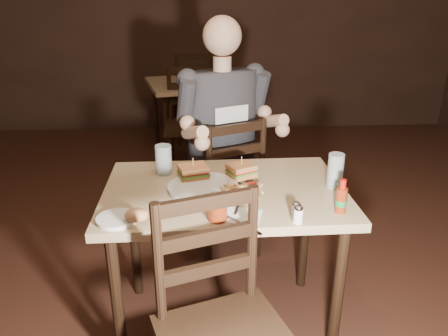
{
  "coord_description": "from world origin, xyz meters",
  "views": [
    {
      "loc": [
        -0.02,
        -1.76,
        1.6
      ],
      "look_at": [
        0.07,
        0.08,
        0.85
      ],
      "focal_mm": 35.0,
      "sensor_mm": 36.0,
      "label": 1
    }
  ],
  "objects_px": {
    "bg_chair_near": "(191,126)",
    "glass_right": "(335,171)",
    "syrup_dispenser": "(218,208)",
    "bg_chair_far": "(193,97)",
    "diner": "(225,108)",
    "dinner_plate": "(203,188)",
    "main_table": "(225,207)",
    "bg_table": "(191,91)",
    "side_plate": "(117,220)",
    "chair_far": "(222,186)",
    "hot_sauce": "(342,196)",
    "glass_left": "(164,160)"
  },
  "relations": [
    {
      "from": "glass_left",
      "to": "syrup_dispenser",
      "type": "relative_size",
      "value": 1.4
    },
    {
      "from": "main_table",
      "to": "bg_table",
      "type": "distance_m",
      "value": 2.48
    },
    {
      "from": "glass_right",
      "to": "side_plate",
      "type": "distance_m",
      "value": 0.97
    },
    {
      "from": "bg_chair_near",
      "to": "side_plate",
      "type": "height_order",
      "value": "bg_chair_near"
    },
    {
      "from": "bg_chair_near",
      "to": "glass_left",
      "type": "distance_m",
      "value": 1.77
    },
    {
      "from": "glass_left",
      "to": "hot_sauce",
      "type": "distance_m",
      "value": 0.86
    },
    {
      "from": "glass_left",
      "to": "glass_right",
      "type": "distance_m",
      "value": 0.81
    },
    {
      "from": "main_table",
      "to": "dinner_plate",
      "type": "bearing_deg",
      "value": -173.49
    },
    {
      "from": "main_table",
      "to": "glass_left",
      "type": "distance_m",
      "value": 0.38
    },
    {
      "from": "bg_table",
      "to": "bg_chair_far",
      "type": "height_order",
      "value": "bg_chair_far"
    },
    {
      "from": "diner",
      "to": "chair_far",
      "type": "bearing_deg",
      "value": 90.0
    },
    {
      "from": "bg_table",
      "to": "bg_chair_far",
      "type": "relative_size",
      "value": 0.98
    },
    {
      "from": "glass_left",
      "to": "glass_right",
      "type": "xyz_separation_m",
      "value": [
        0.78,
        -0.2,
        0.01
      ]
    },
    {
      "from": "bg_table",
      "to": "bg_chair_near",
      "type": "bearing_deg",
      "value": -90.0
    },
    {
      "from": "hot_sauce",
      "to": "glass_right",
      "type": "bearing_deg",
      "value": 79.86
    },
    {
      "from": "diner",
      "to": "side_plate",
      "type": "relative_size",
      "value": 6.45
    },
    {
      "from": "chair_far",
      "to": "hot_sauce",
      "type": "xyz_separation_m",
      "value": [
        0.44,
        -0.95,
        0.38
      ]
    },
    {
      "from": "hot_sauce",
      "to": "side_plate",
      "type": "height_order",
      "value": "hot_sauce"
    },
    {
      "from": "bg_chair_near",
      "to": "glass_right",
      "type": "relative_size",
      "value": 6.08
    },
    {
      "from": "glass_right",
      "to": "glass_left",
      "type": "bearing_deg",
      "value": 165.65
    },
    {
      "from": "main_table",
      "to": "diner",
      "type": "height_order",
      "value": "diner"
    },
    {
      "from": "glass_right",
      "to": "syrup_dispenser",
      "type": "bearing_deg",
      "value": -153.0
    },
    {
      "from": "bg_chair_near",
      "to": "syrup_dispenser",
      "type": "xyz_separation_m",
      "value": [
        0.16,
        -2.21,
        0.33
      ]
    },
    {
      "from": "chair_far",
      "to": "dinner_plate",
      "type": "relative_size",
      "value": 3.0
    },
    {
      "from": "diner",
      "to": "side_plate",
      "type": "xyz_separation_m",
      "value": [
        -0.47,
        -0.93,
        -0.2
      ]
    },
    {
      "from": "bg_chair_far",
      "to": "hot_sauce",
      "type": "relative_size",
      "value": 6.95
    },
    {
      "from": "main_table",
      "to": "hot_sauce",
      "type": "xyz_separation_m",
      "value": [
        0.46,
        -0.25,
        0.16
      ]
    },
    {
      "from": "main_table",
      "to": "bg_chair_far",
      "type": "xyz_separation_m",
      "value": [
        -0.2,
        3.02,
        -0.18
      ]
    },
    {
      "from": "main_table",
      "to": "bg_table",
      "type": "xyz_separation_m",
      "value": [
        -0.2,
        2.47,
        0.0
      ]
    },
    {
      "from": "glass_left",
      "to": "diner",
      "type": "bearing_deg",
      "value": 54.93
    },
    {
      "from": "bg_chair_near",
      "to": "main_table",
      "type": "bearing_deg",
      "value": -85.57
    },
    {
      "from": "bg_chair_far",
      "to": "dinner_plate",
      "type": "height_order",
      "value": "bg_chair_far"
    },
    {
      "from": "bg_chair_far",
      "to": "syrup_dispenser",
      "type": "distance_m",
      "value": 3.33
    },
    {
      "from": "side_plate",
      "to": "chair_far",
      "type": "bearing_deg",
      "value": 65.23
    },
    {
      "from": "chair_far",
      "to": "syrup_dispenser",
      "type": "height_order",
      "value": "chair_far"
    },
    {
      "from": "syrup_dispenser",
      "to": "chair_far",
      "type": "bearing_deg",
      "value": 85.31
    },
    {
      "from": "hot_sauce",
      "to": "bg_table",
      "type": "bearing_deg",
      "value": 103.51
    },
    {
      "from": "bg_chair_near",
      "to": "side_plate",
      "type": "relative_size",
      "value": 6.28
    },
    {
      "from": "main_table",
      "to": "dinner_plate",
      "type": "relative_size",
      "value": 3.58
    },
    {
      "from": "bg_chair_far",
      "to": "glass_right",
      "type": "xyz_separation_m",
      "value": [
        0.7,
        -3.03,
        0.36
      ]
    },
    {
      "from": "chair_far",
      "to": "diner",
      "type": "distance_m",
      "value": 0.52
    },
    {
      "from": "glass_right",
      "to": "bg_table",
      "type": "bearing_deg",
      "value": 105.65
    },
    {
      "from": "bg_chair_far",
      "to": "diner",
      "type": "distance_m",
      "value": 2.43
    },
    {
      "from": "chair_far",
      "to": "main_table",
      "type": "bearing_deg",
      "value": 64.67
    },
    {
      "from": "bg_chair_near",
      "to": "side_plate",
      "type": "distance_m",
      "value": 2.23
    },
    {
      "from": "chair_far",
      "to": "hot_sauce",
      "type": "height_order",
      "value": "chair_far"
    },
    {
      "from": "main_table",
      "to": "syrup_dispenser",
      "type": "height_order",
      "value": "syrup_dispenser"
    },
    {
      "from": "glass_right",
      "to": "bg_chair_far",
      "type": "bearing_deg",
      "value": 102.92
    },
    {
      "from": "dinner_plate",
      "to": "bg_chair_far",
      "type": "bearing_deg",
      "value": 91.91
    },
    {
      "from": "glass_right",
      "to": "syrup_dispenser",
      "type": "xyz_separation_m",
      "value": [
        -0.54,
        -0.27,
        -0.03
      ]
    }
  ]
}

